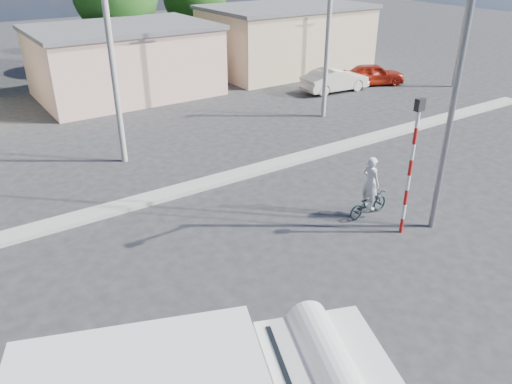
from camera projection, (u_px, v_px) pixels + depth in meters
ground_plane at (362, 291)px, 13.19m from camera, size 120.00×120.00×0.00m
median at (213, 181)px, 19.09m from camera, size 40.00×0.80×0.16m
bicycle at (368, 204)px, 16.70m from camera, size 1.70×0.64×0.88m
cyclist at (370, 191)px, 16.49m from camera, size 0.46×0.68×1.82m
car_cream at (335, 80)px, 30.72m from camera, size 4.44×1.83×1.43m
car_red at (374, 74)px, 32.24m from camera, size 4.27×3.02×1.35m
traffic_pole at (412, 157)px, 14.74m from camera, size 0.28×0.18×4.36m
streetlight at (455, 75)px, 13.93m from camera, size 2.34×0.22×9.00m
building_row at (110, 60)px, 29.12m from camera, size 37.80×7.30×4.44m
tree_row at (15, 5)px, 31.15m from camera, size 34.13×7.32×8.10m
utility_poles at (229, 50)px, 21.90m from camera, size 35.40×0.24×8.00m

